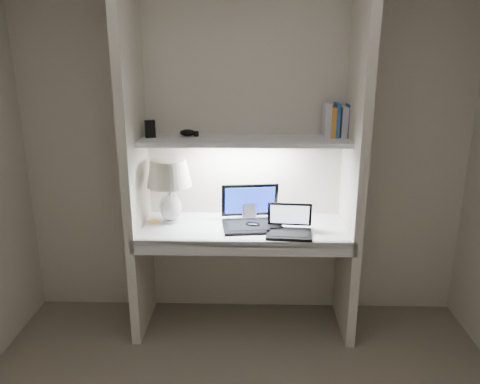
{
  "coord_description": "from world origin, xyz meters",
  "views": [
    {
      "loc": [
        0.05,
        -1.79,
        1.94
      ],
      "look_at": [
        -0.02,
        1.05,
        1.07
      ],
      "focal_mm": 35.0,
      "sensor_mm": 36.0,
      "label": 1
    }
  ],
  "objects_px": {
    "table_lamp": "(169,180)",
    "laptop_main": "(252,216)",
    "speaker": "(249,208)",
    "laptop_netbook": "(289,227)",
    "book_row": "(339,121)"
  },
  "relations": [
    {
      "from": "laptop_netbook",
      "to": "table_lamp",
      "type": "bearing_deg",
      "value": 172.58
    },
    {
      "from": "table_lamp",
      "to": "laptop_main",
      "type": "distance_m",
      "value": 0.62
    },
    {
      "from": "laptop_main",
      "to": "laptop_netbook",
      "type": "xyz_separation_m",
      "value": [
        0.25,
        -0.15,
        -0.02
      ]
    },
    {
      "from": "table_lamp",
      "to": "speaker",
      "type": "distance_m",
      "value": 0.61
    },
    {
      "from": "laptop_main",
      "to": "book_row",
      "type": "relative_size",
      "value": 1.91
    },
    {
      "from": "table_lamp",
      "to": "speaker",
      "type": "bearing_deg",
      "value": 11.74
    },
    {
      "from": "laptop_main",
      "to": "book_row",
      "type": "height_order",
      "value": "book_row"
    },
    {
      "from": "laptop_main",
      "to": "laptop_netbook",
      "type": "relative_size",
      "value": 1.39
    },
    {
      "from": "table_lamp",
      "to": "laptop_main",
      "type": "xyz_separation_m",
      "value": [
        0.57,
        -0.03,
        -0.25
      ]
    },
    {
      "from": "book_row",
      "to": "laptop_netbook",
      "type": "bearing_deg",
      "value": -138.85
    },
    {
      "from": "laptop_main",
      "to": "speaker",
      "type": "height_order",
      "value": "laptop_main"
    },
    {
      "from": "laptop_netbook",
      "to": "book_row",
      "type": "relative_size",
      "value": 1.37
    },
    {
      "from": "laptop_netbook",
      "to": "book_row",
      "type": "distance_m",
      "value": 0.8
    },
    {
      "from": "laptop_netbook",
      "to": "speaker",
      "type": "bearing_deg",
      "value": 137.32
    },
    {
      "from": "laptop_main",
      "to": "speaker",
      "type": "distance_m",
      "value": 0.14
    }
  ]
}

